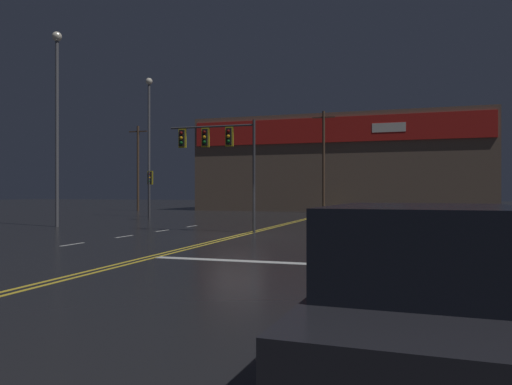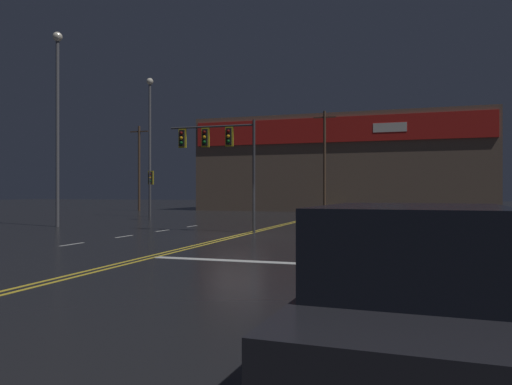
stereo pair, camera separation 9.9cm
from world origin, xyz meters
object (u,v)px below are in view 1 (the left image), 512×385
traffic_signal_median (217,145)px  streetlight_near_right (57,105)px  parked_car (421,303)px  streetlight_near_left (149,130)px  traffic_signal_corner_northwest (150,184)px

traffic_signal_median → streetlight_near_right: (-10.36, 0.75, 2.69)m
streetlight_near_right → traffic_signal_median: bearing=-4.1°
streetlight_near_right → parked_car: size_ratio=2.61×
streetlight_near_left → parked_car: bearing=-56.3°
traffic_signal_median → traffic_signal_corner_northwest: bearing=135.4°
traffic_signal_median → parked_car: (9.59, -18.43, -3.45)m
traffic_signal_corner_northwest → streetlight_near_left: size_ratio=0.31×
traffic_signal_corner_northwest → parked_car: size_ratio=0.82×
streetlight_near_left → streetlight_near_right: (0.83, -12.03, 0.00)m
parked_car → streetlight_near_right: bearing=136.1°
streetlight_near_right → traffic_signal_corner_northwest: bearing=78.6°
traffic_signal_median → streetlight_near_left: (-11.19, 12.78, 2.69)m
traffic_signal_corner_northwest → parked_car: traffic_signal_corner_northwest is taller
traffic_signal_median → parked_car: size_ratio=1.28×
traffic_signal_median → streetlight_near_right: size_ratio=0.49×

